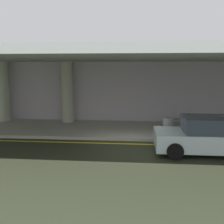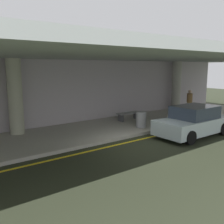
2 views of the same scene
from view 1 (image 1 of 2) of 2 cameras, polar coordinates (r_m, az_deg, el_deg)
name	(u,v)px [view 1 (image 1 of 2)]	position (r m, az deg, el deg)	size (l,w,h in m)	color
ground_plane	(131,147)	(11.73, 4.16, -7.56)	(60.00, 60.00, 0.00)	#282D1E
sidewalk	(132,130)	(14.71, 4.39, -3.79)	(26.00, 4.20, 0.15)	#A7A398
lane_stripe_yellow	(132,144)	(12.25, 4.21, -6.82)	(26.00, 0.14, 0.01)	yellow
support_column_far_left	(4,92)	(17.88, -22.09, 4.05)	(0.69, 0.69, 3.65)	#A4AB93
support_column_left_mid	(67,92)	(16.44, -9.56, 4.20)	(0.69, 0.69, 3.65)	#A8A992
ceiling_overhang	(133,57)	(13.84, 4.56, 11.55)	(28.00, 13.20, 0.30)	#919896
terminal_back_wall	(133,93)	(16.65, 4.59, 4.11)	(26.00, 0.30, 3.80)	#B3AAB2
car_silver	(207,136)	(11.39, 19.70, -4.90)	(4.10, 1.92, 1.50)	#AFC1C9
bench_metal	(177,121)	(15.39, 13.71, -1.82)	(1.60, 0.50, 0.48)	slate
trash_bin_steel	(168,126)	(13.51, 11.95, -2.97)	(0.56, 0.56, 0.85)	gray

